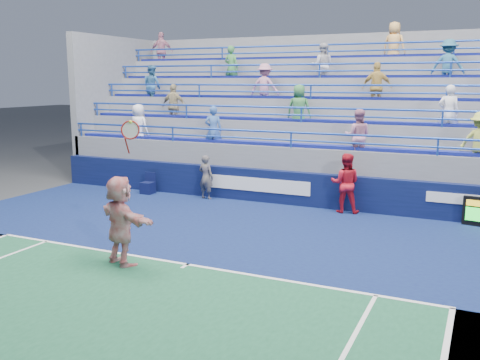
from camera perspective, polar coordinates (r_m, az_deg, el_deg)
The scene contains 7 objects.
ground at distance 11.96m, azimuth -5.63°, elevation -9.05°, with size 120.00×120.00×0.00m, color #333538.
sponsor_wall at distance 17.52m, azimuth 5.17°, elevation -0.85°, with size 18.00×0.32×1.10m.
bleacher_stand at distance 20.91m, azimuth 8.70°, elevation 3.70°, with size 18.00×5.60×6.13m.
judge_chair at distance 19.42m, azimuth -9.79°, elevation -0.76°, with size 0.44×0.44×0.76m.
tennis_player at distance 11.97m, azimuth -12.62°, elevation -4.22°, with size 1.93×1.25×3.20m.
line_judge at distance 18.25m, azimuth -3.65°, elevation 0.31°, with size 0.56×0.36×1.52m, color #16173C.
ball_girl at distance 16.61m, azimuth 11.17°, elevation -0.34°, with size 0.89×0.70×1.84m, color red.
Camera 1 is at (5.76, -9.68, 4.00)m, focal length 40.00 mm.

